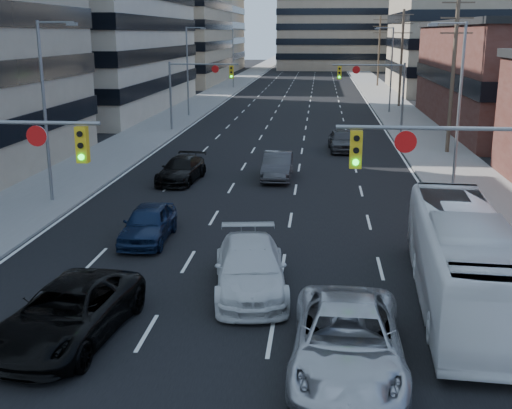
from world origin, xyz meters
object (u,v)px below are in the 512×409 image
Objects in this scene: black_pickup at (68,313)px; sedan_blue at (148,223)px; white_van at (250,268)px; transit_bus at (462,260)px; silver_suv at (347,341)px.

black_pickup is 1.29× the size of sedan_blue.
white_van is 6.81m from transit_bus.
transit_bus is (3.74, 4.55, 0.66)m from silver_suv.
transit_bus is at bearing 52.16° from silver_suv.
silver_suv is 12.65m from sedan_blue.
silver_suv reaches higher than black_pickup.
sedan_blue is at bearing 96.79° from black_pickup.
silver_suv is (3.02, -4.97, 0.02)m from white_van.
silver_suv reaches higher than sedan_blue.
transit_bus reaches higher than black_pickup.
black_pickup is 6.18m from white_van.
black_pickup is 12.05m from transit_bus.
transit_bus is at bearing -11.41° from white_van.
sedan_blue is at bearing 126.20° from white_van.
sedan_blue is (-4.80, 4.97, -0.07)m from white_van.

